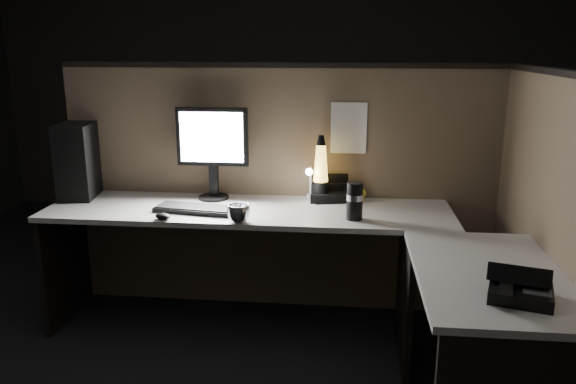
# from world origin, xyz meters

# --- Properties ---
(floor) EXTENTS (6.00, 6.00, 0.00)m
(floor) POSITION_xyz_m (0.00, 0.00, 0.00)
(floor) COLOR black
(floor) RESTS_ON ground
(room_shell) EXTENTS (6.00, 6.00, 6.00)m
(room_shell) POSITION_xyz_m (0.00, 0.00, 1.62)
(room_shell) COLOR silver
(room_shell) RESTS_ON ground
(partition_back) EXTENTS (2.66, 0.06, 1.50)m
(partition_back) POSITION_xyz_m (0.00, 0.93, 0.75)
(partition_back) COLOR brown
(partition_back) RESTS_ON ground
(partition_right) EXTENTS (0.06, 1.66, 1.50)m
(partition_right) POSITION_xyz_m (1.33, 0.10, 0.75)
(partition_right) COLOR brown
(partition_right) RESTS_ON ground
(desk) EXTENTS (2.60, 1.60, 0.73)m
(desk) POSITION_xyz_m (0.18, 0.25, 0.58)
(desk) COLOR #ADABA4
(desk) RESTS_ON ground
(pc_tower) EXTENTS (0.26, 0.45, 0.45)m
(pc_tower) POSITION_xyz_m (-1.22, 0.80, 0.95)
(pc_tower) COLOR black
(pc_tower) RESTS_ON desk
(monitor) EXTENTS (0.43, 0.18, 0.55)m
(monitor) POSITION_xyz_m (-0.39, 0.80, 1.06)
(monitor) COLOR black
(monitor) RESTS_ON desk
(keyboard) EXTENTS (0.50, 0.23, 0.02)m
(keyboard) POSITION_xyz_m (-0.41, 0.51, 0.74)
(keyboard) COLOR black
(keyboard) RESTS_ON desk
(mouse) EXTENTS (0.11, 0.09, 0.03)m
(mouse) POSITION_xyz_m (-0.56, 0.34, 0.75)
(mouse) COLOR black
(mouse) RESTS_ON desk
(clip_lamp) EXTENTS (0.04, 0.17, 0.22)m
(clip_lamp) POSITION_xyz_m (0.19, 0.78, 0.86)
(clip_lamp) COLOR silver
(clip_lamp) RESTS_ON desk
(organizer) EXTENTS (0.34, 0.31, 0.21)m
(organizer) POSITION_xyz_m (0.34, 0.88, 0.78)
(organizer) COLOR black
(organizer) RESTS_ON desk
(lava_lamp) EXTENTS (0.11, 0.11, 0.40)m
(lava_lamp) POSITION_xyz_m (0.25, 0.78, 0.90)
(lava_lamp) COLOR black
(lava_lamp) RESTS_ON desk
(travel_mug) EXTENTS (0.09, 0.09, 0.20)m
(travel_mug) POSITION_xyz_m (0.45, 0.46, 0.83)
(travel_mug) COLOR black
(travel_mug) RESTS_ON desk
(steel_mug) EXTENTS (0.13, 0.13, 0.10)m
(steel_mug) POSITION_xyz_m (-0.15, 0.34, 0.78)
(steel_mug) COLOR silver
(steel_mug) RESTS_ON desk
(figurine) EXTENTS (0.06, 0.06, 0.06)m
(figurine) POSITION_xyz_m (0.49, 0.82, 0.78)
(figurine) COLOR yellow
(figurine) RESTS_ON desk
(pinned_paper) EXTENTS (0.21, 0.00, 0.30)m
(pinned_paper) POSITION_xyz_m (0.41, 0.90, 1.15)
(pinned_paper) COLOR white
(pinned_paper) RESTS_ON partition_back
(desk_phone) EXTENTS (0.26, 0.26, 0.13)m
(desk_phone) POSITION_xyz_m (1.04, -0.44, 0.78)
(desk_phone) COLOR black
(desk_phone) RESTS_ON desk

